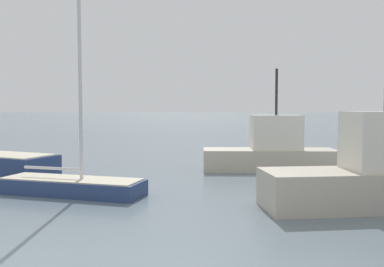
# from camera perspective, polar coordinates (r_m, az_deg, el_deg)

# --- Properties ---
(sailboat_1) EXTENTS (5.13, 1.87, 9.37)m
(sailboat_1) POSITION_cam_1_polar(r_m,az_deg,el_deg) (14.57, -16.48, -6.52)
(sailboat_1) COLOR navy
(sailboat_1) RESTS_ON ground_plane
(fishing_boat_0) EXTENTS (6.46, 2.99, 4.79)m
(fishing_boat_0) POSITION_cam_1_polar(r_m,az_deg,el_deg) (19.71, 11.02, -2.41)
(fishing_boat_0) COLOR #BCB29E
(fishing_boat_0) RESTS_ON ground_plane
(fishing_boat_1) EXTENTS (6.80, 3.84, 5.12)m
(fishing_boat_1) POSITION_cam_1_polar(r_m,az_deg,el_deg) (13.18, 24.40, -5.34)
(fishing_boat_1) COLOR #BCB29E
(fishing_boat_1) RESTS_ON ground_plane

